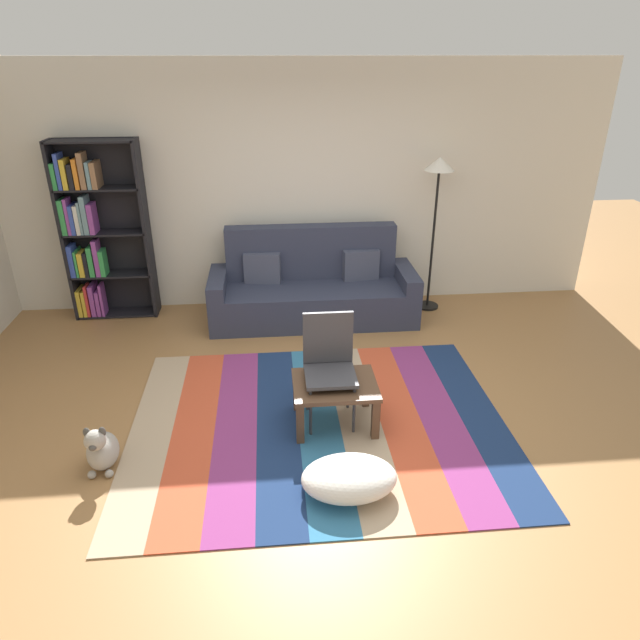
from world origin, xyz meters
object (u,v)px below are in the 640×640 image
coffee_table (335,391)px  pouf (349,478)px  bookshelf (95,233)px  standing_lamp (438,184)px  couch (313,289)px  folding_chair (329,359)px  dog (102,449)px  tv_remote (350,380)px

coffee_table → pouf: coffee_table is taller
bookshelf → standing_lamp: (3.70, -0.14, 0.47)m
bookshelf → couch: bearing=-6.9°
standing_lamp → coffee_table: bearing=-121.8°
couch → bookshelf: (-2.33, 0.28, 0.63)m
bookshelf → folding_chair: bookshelf is taller
couch → coffee_table: (0.01, -2.05, -0.02)m
coffee_table → folding_chair: size_ratio=0.74×
bookshelf → coffee_table: 3.37m
pouf → dog: dog is taller
bookshelf → pouf: 4.01m
pouf → standing_lamp: (1.36, 3.00, 1.32)m
coffee_table → folding_chair: (-0.03, 0.12, 0.22)m
tv_remote → folding_chair: (-0.15, 0.10, 0.14)m
tv_remote → standing_lamp: bearing=56.4°
bookshelf → tv_remote: bearing=-43.3°
bookshelf → coffee_table: (2.34, -2.34, -0.66)m
tv_remote → folding_chair: folding_chair is taller
couch → bookshelf: bearing=173.1°
coffee_table → standing_lamp: bearing=58.2°
couch → coffee_table: bearing=-89.8°
dog → couch: bearing=54.7°
tv_remote → coffee_table: bearing=-174.6°
standing_lamp → folding_chair: size_ratio=1.92×
pouf → dog: (-1.73, 0.43, 0.03)m
couch → tv_remote: couch is taller
couch → coffee_table: 2.05m
standing_lamp → folding_chair: standing_lamp is taller
folding_chair → coffee_table: bearing=-61.7°
tv_remote → couch: bearing=89.7°
folding_chair → pouf: bearing=-75.5°
standing_lamp → pouf: bearing=-114.3°
coffee_table → folding_chair: folding_chair is taller
dog → bookshelf: bearing=102.7°
pouf → folding_chair: folding_chair is taller
coffee_table → tv_remote: size_ratio=4.41×
couch → coffee_table: size_ratio=3.41×
bookshelf → standing_lamp: 3.74m
bookshelf → tv_remote: (2.46, -2.32, -0.58)m
dog → standing_lamp: (3.09, 2.58, 1.28)m
couch → standing_lamp: bearing=6.0°
coffee_table → dog: size_ratio=1.67×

